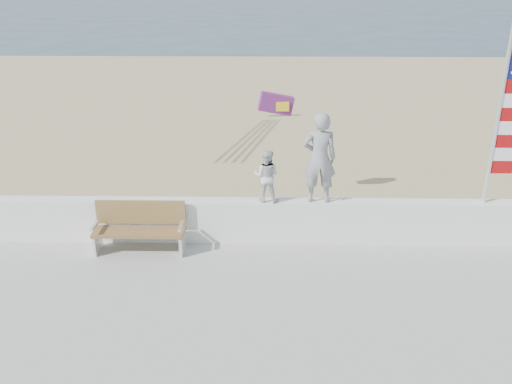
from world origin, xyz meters
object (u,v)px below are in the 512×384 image
at_px(adult, 319,158).
at_px(flag, 506,109).
at_px(child, 266,176).
at_px(bench, 140,227).

xyz_separation_m(adult, flag, (3.47, -0.00, 0.99)).
relative_size(child, bench, 0.60).
xyz_separation_m(adult, child, (-1.04, 0.00, -0.38)).
bearing_deg(flag, adult, 180.00).
relative_size(adult, flag, 0.52).
bearing_deg(flag, child, 180.00).
bearing_deg(flag, bench, -176.31).
bearing_deg(bench, flag, 3.69).
relative_size(child, flag, 0.31).
relative_size(adult, bench, 1.02).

